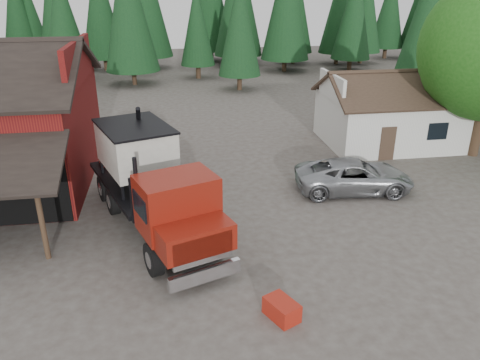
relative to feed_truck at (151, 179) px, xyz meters
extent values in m
plane|color=#473E37|center=(1.68, -4.03, -2.16)|extent=(120.00, 120.00, 0.00)
cube|color=maroon|center=(-3.32, 5.97, 3.84)|extent=(0.25, 7.00, 2.00)
cylinder|color=#382619|center=(-3.92, -1.93, -0.76)|extent=(0.20, 0.20, 2.80)
cube|color=silver|center=(14.68, 8.97, -0.66)|extent=(8.00, 6.00, 3.00)
cube|color=#38281E|center=(14.68, 7.47, 1.59)|extent=(8.60, 3.42, 1.80)
cube|color=#38281E|center=(14.68, 10.47, 1.59)|extent=(8.60, 3.42, 1.80)
cube|color=silver|center=(10.68, 8.97, 1.59)|extent=(0.20, 4.20, 1.50)
cube|color=silver|center=(18.68, 8.97, 1.59)|extent=(0.20, 4.20, 1.50)
cube|color=#38281E|center=(13.18, 5.95, -1.16)|extent=(0.90, 0.06, 2.00)
cube|color=black|center=(16.18, 5.95, -0.56)|extent=(1.20, 0.06, 1.00)
cylinder|color=#382619|center=(18.68, 5.97, -0.56)|extent=(0.60, 0.60, 3.20)
sphere|color=#1C5513|center=(17.48, 6.77, 2.84)|extent=(4.40, 4.40, 4.40)
cylinder|color=#382619|center=(7.68, 25.97, -1.36)|extent=(0.44, 0.44, 1.60)
cone|color=black|center=(7.68, 25.97, 3.74)|extent=(3.96, 3.96, 9.00)
cylinder|color=#382619|center=(23.68, 21.97, -1.36)|extent=(0.44, 0.44, 1.60)
cone|color=black|center=(23.68, 21.97, 4.74)|extent=(4.84, 4.84, 11.00)
cylinder|color=#382619|center=(-2.32, 29.97, -1.36)|extent=(0.44, 0.44, 1.60)
cone|color=black|center=(-2.32, 29.97, 5.24)|extent=(5.28, 5.28, 12.00)
cylinder|color=black|center=(0.06, -3.59, -1.55)|extent=(0.79, 1.29, 1.23)
cylinder|color=black|center=(2.26, -2.78, -1.55)|extent=(0.79, 1.29, 1.23)
cylinder|color=black|center=(-1.80, 1.46, -1.55)|extent=(0.79, 1.29, 1.23)
cylinder|color=black|center=(0.41, 2.27, -1.55)|extent=(0.79, 1.29, 1.23)
cylinder|color=black|center=(-2.34, 2.93, -1.55)|extent=(0.79, 1.29, 1.23)
cylinder|color=black|center=(-0.13, 3.74, -1.55)|extent=(0.79, 1.29, 1.23)
cube|color=black|center=(-0.07, 0.18, -1.10)|extent=(4.47, 9.47, 0.45)
cube|color=silver|center=(1.76, -4.82, -1.55)|extent=(2.49, 1.08, 0.50)
cube|color=silver|center=(1.72, -4.71, -0.65)|extent=(2.04, 0.84, 1.01)
cube|color=maroon|center=(1.49, -4.08, -0.48)|extent=(2.87, 2.24, 0.95)
cube|color=maroon|center=(0.99, -2.71, 0.14)|extent=(3.18, 2.71, 2.07)
cube|color=black|center=(1.30, -3.56, 0.47)|extent=(2.24, 0.89, 1.01)
cylinder|color=black|center=(-0.41, -2.15, 0.75)|extent=(0.20, 0.20, 2.02)
cube|color=black|center=(0.60, -1.66, 0.08)|extent=(2.62, 1.07, 1.79)
cube|color=black|center=(-0.61, 1.65, -0.79)|extent=(4.92, 7.08, 0.18)
cube|color=beige|center=(-0.61, 1.65, 0.86)|extent=(3.69, 4.36, 1.79)
cone|color=beige|center=(-0.61, 1.65, -0.26)|extent=(3.16, 3.16, 0.78)
cube|color=black|center=(-0.61, 1.65, 1.78)|extent=(3.84, 4.50, 0.09)
cylinder|color=black|center=(-0.52, 3.35, 0.75)|extent=(0.42, 2.49, 3.42)
cube|color=maroon|center=(-2.17, 3.94, -0.48)|extent=(0.94, 1.07, 0.50)
cylinder|color=silver|center=(1.95, -1.59, -1.21)|extent=(0.97, 1.27, 0.63)
imported|color=#999BA0|center=(9.69, 2.14, -1.37)|extent=(5.94, 3.15, 1.59)
cube|color=#9C1D11|center=(3.96, -6.56, -1.86)|extent=(1.12, 1.30, 0.60)
camera|label=1|loc=(0.90, -17.89, 7.48)|focal=35.00mm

